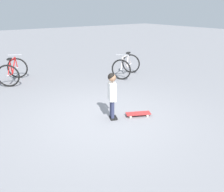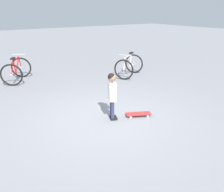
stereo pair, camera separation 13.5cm
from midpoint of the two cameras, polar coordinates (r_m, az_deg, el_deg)
The scene contains 5 objects.
ground_plane at distance 5.36m, azimuth -0.91°, elevation -5.44°, with size 50.00×50.00×0.00m, color gray.
child_person at distance 5.09m, azimuth 0.77°, elevation 1.12°, with size 0.29×0.32×1.06m.
skateboard at distance 5.48m, azimuth 7.09°, elevation -4.32°, with size 0.42×0.59×0.07m.
bicycle_near at distance 8.63m, azimuth 4.59°, elevation 7.26°, with size 1.15×1.28×0.85m.
bicycle_mid at distance 8.57m, azimuth -21.60°, elevation 5.79°, with size 1.28×1.16×0.85m.
Camera 2 is at (-4.06, 2.61, 2.34)m, focal length 37.96 mm.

